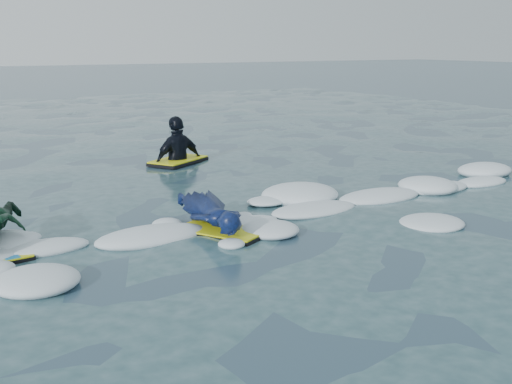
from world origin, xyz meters
The scene contains 4 objects.
ground centered at (0.00, 0.00, 0.00)m, with size 120.00×120.00×0.00m, color #1D3D46.
foam_band centered at (0.00, 1.03, 0.00)m, with size 12.00×3.10×0.30m, color white, non-canonical shape.
prone_woman_unit centered at (0.10, 1.34, 0.20)m, with size 0.98×1.61×0.39m.
waiting_rider_unit centered at (1.47, 5.50, 0.01)m, with size 1.30×1.13×1.71m.
Camera 1 is at (-3.08, -5.14, 2.14)m, focal length 45.00 mm.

